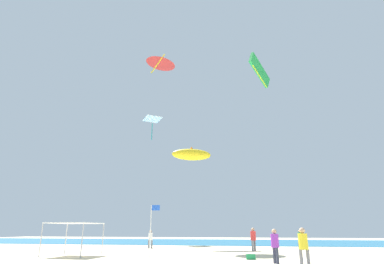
{
  "coord_description": "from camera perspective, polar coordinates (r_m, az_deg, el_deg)",
  "views": [
    {
      "loc": [
        3.85,
        -20.56,
        1.74
      ],
      "look_at": [
        -1.69,
        6.95,
        10.41
      ],
      "focal_mm": 29.58,
      "sensor_mm": 36.0,
      "label": 1
    }
  ],
  "objects": [
    {
      "name": "kite_delta_red",
      "position": [
        43.29,
        -5.6,
        12.53
      ],
      "size": [
        4.23,
        4.17,
        3.25
      ],
      "rotation": [
        0.0,
        0.0,
        1.64
      ],
      "color": "red"
    },
    {
      "name": "person_central",
      "position": [
        32.61,
        -7.5,
        -18.36
      ],
      "size": [
        0.44,
        0.4,
        1.68
      ],
      "rotation": [
        0.0,
        0.0,
        3.36
      ],
      "color": "slate",
      "rests_on": "ground"
    },
    {
      "name": "person_leftmost",
      "position": [
        16.92,
        19.43,
        -18.51
      ],
      "size": [
        0.49,
        0.44,
        1.83
      ],
      "rotation": [
        0.0,
        0.0,
        0.14
      ],
      "color": "slate",
      "rests_on": "ground"
    },
    {
      "name": "person_rightmost",
      "position": [
        18.68,
        14.72,
        -18.79
      ],
      "size": [
        0.42,
        0.44,
        1.78
      ],
      "rotation": [
        0.0,
        0.0,
        5.18
      ],
      "color": "#33384C",
      "rests_on": "ground"
    },
    {
      "name": "canopy_tent",
      "position": [
        24.87,
        -20.35,
        -15.33
      ],
      "size": [
        3.08,
        3.0,
        2.21
      ],
      "color": "#B2B2B7",
      "rests_on": "ground"
    },
    {
      "name": "banner_flag",
      "position": [
        21.65,
        -7.25,
        -16.34
      ],
      "size": [
        0.61,
        0.06,
        3.29
      ],
      "color": "silver",
      "rests_on": "ground"
    },
    {
      "name": "kite_parafoil_green",
      "position": [
        43.88,
        12.11,
        10.71
      ],
      "size": [
        2.8,
        5.11,
        3.37
      ],
      "rotation": [
        0.0,
        0.0,
        1.14
      ],
      "color": "green"
    },
    {
      "name": "kite_diamond_white",
      "position": [
        50.47,
        -7.16,
        2.15
      ],
      "size": [
        3.57,
        3.57,
        3.58
      ],
      "rotation": [
        0.0,
        0.0,
        3.81
      ],
      "color": "white"
    },
    {
      "name": "ground",
      "position": [
        21.0,
        0.83,
        -22.06
      ],
      "size": [
        110.0,
        110.0,
        0.1
      ],
      "primitive_type": "cube",
      "color": "beige"
    },
    {
      "name": "ocean_strip",
      "position": [
        49.11,
        7.28,
        -19.06
      ],
      "size": [
        110.0,
        23.67,
        0.03
      ],
      "primitive_type": "cube",
      "color": "#1E6B93",
      "rests_on": "ground"
    },
    {
      "name": "cooler_box",
      "position": [
        20.96,
        10.57,
        -21.19
      ],
      "size": [
        0.57,
        0.37,
        0.35
      ],
      "color": "#1E8C4C",
      "rests_on": "ground"
    },
    {
      "name": "kite_inflatable_yellow",
      "position": [
        34.87,
        -0.1,
        -4.08
      ],
      "size": [
        4.63,
        3.11,
        1.79
      ],
      "rotation": [
        0.0,
        0.0,
        3.53
      ],
      "color": "yellow"
    },
    {
      "name": "person_far_shore",
      "position": [
        28.69,
        10.98,
        -18.14
      ],
      "size": [
        0.45,
        0.46,
        1.89
      ],
      "rotation": [
        0.0,
        0.0,
        1.02
      ],
      "color": "slate",
      "rests_on": "ground"
    },
    {
      "name": "person_near_tent",
      "position": [
        31.73,
        18.93,
        -17.62
      ],
      "size": [
        0.45,
        0.41,
        1.72
      ],
      "rotation": [
        0.0,
        0.0,
        2.89
      ],
      "color": "#33384C",
      "rests_on": "ground"
    }
  ]
}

